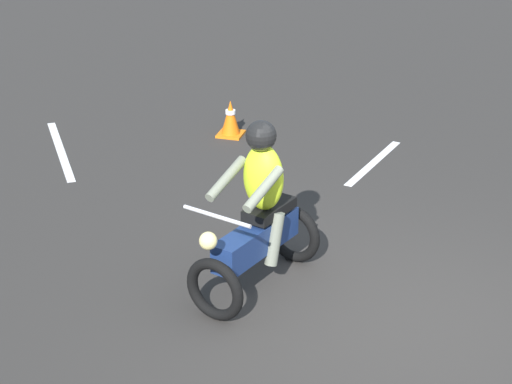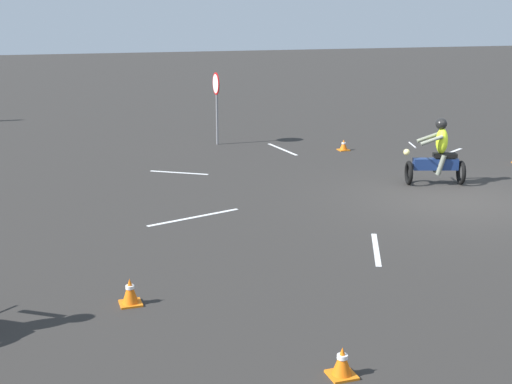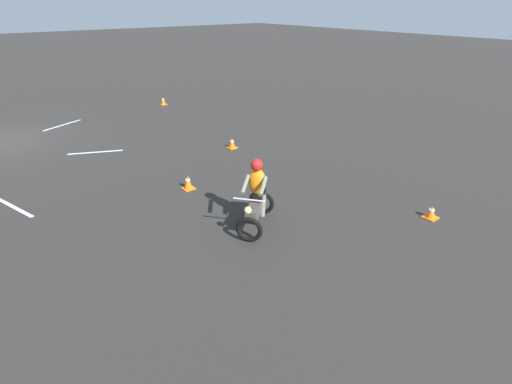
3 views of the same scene
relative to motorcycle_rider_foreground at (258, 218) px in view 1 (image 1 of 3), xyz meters
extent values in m
plane|color=#2D2B28|center=(-1.43, 0.35, -0.73)|extent=(120.00, 120.00, 0.00)
torus|color=black|center=(0.21, 0.65, -0.43)|extent=(0.60, 0.28, 0.60)
torus|color=black|center=(-0.19, -0.59, -0.43)|extent=(0.60, 0.28, 0.60)
cube|color=navy|center=(0.01, 0.03, -0.21)|extent=(0.56, 1.12, 0.28)
cube|color=black|center=(-0.06, -0.18, 0.01)|extent=(0.42, 0.61, 0.10)
cylinder|color=silver|center=(0.19, 0.60, 0.27)|extent=(0.68, 0.25, 0.04)
sphere|color=#F2E08C|center=(0.23, 0.73, 0.09)|extent=(0.20, 0.20, 0.16)
ellipsoid|color=#CCEA26|center=(-0.03, -0.08, 0.37)|extent=(0.47, 0.39, 0.64)
cylinder|color=slate|center=(0.26, 0.14, 0.42)|extent=(0.25, 0.55, 0.27)
cylinder|color=slate|center=(-0.12, 0.27, 0.42)|extent=(0.25, 0.55, 0.27)
cylinder|color=slate|center=(0.11, -0.10, -0.21)|extent=(0.19, 0.27, 0.51)
cylinder|color=slate|center=(-0.15, -0.02, -0.21)|extent=(0.19, 0.27, 0.51)
sphere|color=black|center=(-0.01, -0.04, 0.79)|extent=(0.35, 0.35, 0.28)
cube|color=orange|center=(1.42, -3.63, -0.71)|extent=(0.32, 0.32, 0.03)
cone|color=orange|center=(1.42, -3.63, -0.47)|extent=(0.24, 0.24, 0.45)
cylinder|color=white|center=(1.42, -3.63, -0.41)|extent=(0.13, 0.13, 0.05)
cube|color=silver|center=(-0.52, -3.24, -0.72)|extent=(0.43, 1.52, 0.01)
cube|color=silver|center=(3.31, -2.52, -0.72)|extent=(1.19, 1.73, 0.01)
camera|label=1|loc=(-2.28, 7.86, 4.07)|focal=70.00mm
camera|label=2|loc=(-14.88, 9.71, 3.49)|focal=50.00mm
camera|label=3|loc=(-0.30, 17.50, 4.06)|focal=28.00mm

